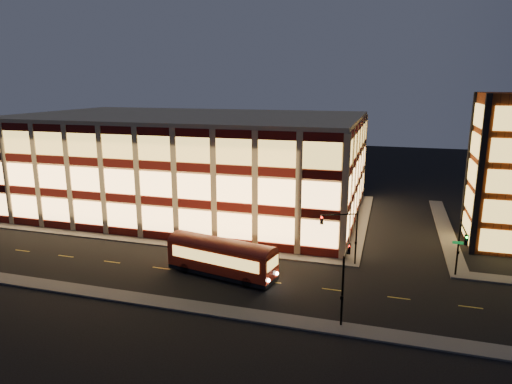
% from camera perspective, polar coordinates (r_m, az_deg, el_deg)
% --- Properties ---
extents(ground, '(200.00, 200.00, 0.00)m').
position_cam_1_polar(ground, '(56.50, -12.47, -6.57)').
color(ground, black).
rests_on(ground, ground).
extents(sidewalk_office_south, '(54.00, 2.00, 0.15)m').
position_cam_1_polar(sidewalk_office_south, '(58.74, -14.57, -5.83)').
color(sidewalk_office_south, '#514F4C').
rests_on(sidewalk_office_south, ground).
extents(sidewalk_office_east, '(2.00, 30.00, 0.15)m').
position_cam_1_polar(sidewalk_office_east, '(66.03, 12.97, -3.59)').
color(sidewalk_office_east, '#514F4C').
rests_on(sidewalk_office_east, ground).
extents(sidewalk_tower_west, '(2.00, 30.00, 0.15)m').
position_cam_1_polar(sidewalk_tower_west, '(66.37, 22.50, -4.21)').
color(sidewalk_tower_west, '#514F4C').
rests_on(sidewalk_tower_west, ground).
extents(sidewalk_near, '(100.00, 2.00, 0.15)m').
position_cam_1_polar(sidewalk_near, '(46.45, -20.37, -11.52)').
color(sidewalk_near, '#514F4C').
rests_on(sidewalk_near, ground).
extents(office_building, '(50.45, 30.45, 14.50)m').
position_cam_1_polar(office_building, '(70.56, -8.21, 3.69)').
color(office_building, tan).
rests_on(office_building, ground).
extents(stair_tower, '(8.60, 8.60, 18.00)m').
position_cam_1_polar(stair_tower, '(60.50, 29.30, 2.17)').
color(stair_tower, '#8C3814').
rests_on(stair_tower, ground).
extents(traffic_signal_far, '(3.79, 1.87, 6.00)m').
position_cam_1_polar(traffic_signal_far, '(48.91, 10.91, -4.55)').
color(traffic_signal_far, black).
rests_on(traffic_signal_far, ground).
extents(traffic_signal_right, '(1.20, 4.37, 6.00)m').
position_cam_1_polar(traffic_signal_right, '(48.43, 24.26, -5.73)').
color(traffic_signal_right, black).
rests_on(traffic_signal_right, ground).
extents(traffic_signal_near, '(0.32, 4.45, 6.00)m').
position_cam_1_polar(traffic_signal_near, '(38.27, 11.06, -9.72)').
color(traffic_signal_near, black).
rests_on(traffic_signal_near, ground).
extents(trolley_bus, '(11.78, 5.11, 3.87)m').
position_cam_1_polar(trolley_bus, '(46.46, -4.32, -7.89)').
color(trolley_bus, maroon).
rests_on(trolley_bus, ground).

